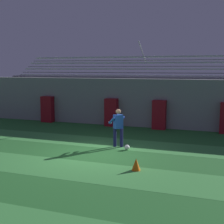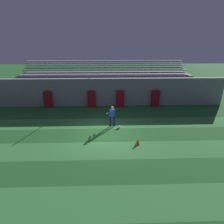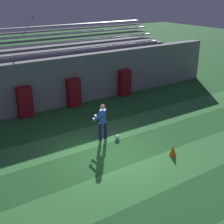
{
  "view_description": "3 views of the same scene",
  "coord_description": "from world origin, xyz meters",
  "px_view_note": "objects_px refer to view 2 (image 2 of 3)",
  "views": [
    {
      "loc": [
        4.68,
        -11.2,
        3.43
      ],
      "look_at": [
        -0.09,
        2.3,
        1.39
      ],
      "focal_mm": 50.0,
      "sensor_mm": 36.0,
      "label": 1
    },
    {
      "loc": [
        0.06,
        -11.95,
        6.49
      ],
      "look_at": [
        0.47,
        1.18,
        1.29
      ],
      "focal_mm": 30.0,
      "sensor_mm": 36.0,
      "label": 2
    },
    {
      "loc": [
        -6.21,
        -9.25,
        6.29
      ],
      "look_at": [
        0.45,
        0.62,
        1.59
      ],
      "focal_mm": 50.0,
      "sensor_mm": 36.0,
      "label": 3
    }
  ],
  "objects_px": {
    "padding_pillar_far_left": "(48,100)",
    "goalkeeper": "(112,115)",
    "padding_pillar_gate_left": "(92,99)",
    "padding_pillar_gate_right": "(120,99)",
    "padding_pillar_far_right": "(155,99)",
    "soccer_ball": "(119,127)",
    "traffic_cone": "(138,142)"
  },
  "relations": [
    {
      "from": "soccer_ball",
      "to": "traffic_cone",
      "type": "bearing_deg",
      "value": -66.68
    },
    {
      "from": "padding_pillar_far_right",
      "to": "traffic_cone",
      "type": "height_order",
      "value": "padding_pillar_far_right"
    },
    {
      "from": "padding_pillar_far_right",
      "to": "soccer_ball",
      "type": "relative_size",
      "value": 7.43
    },
    {
      "from": "goalkeeper",
      "to": "traffic_cone",
      "type": "height_order",
      "value": "goalkeeper"
    },
    {
      "from": "padding_pillar_far_left",
      "to": "padding_pillar_gate_right",
      "type": "bearing_deg",
      "value": 0.0
    },
    {
      "from": "padding_pillar_gate_right",
      "to": "goalkeeper",
      "type": "relative_size",
      "value": 0.98
    },
    {
      "from": "traffic_cone",
      "to": "padding_pillar_far_left",
      "type": "bearing_deg",
      "value": 136.79
    },
    {
      "from": "padding_pillar_gate_right",
      "to": "traffic_cone",
      "type": "height_order",
      "value": "padding_pillar_gate_right"
    },
    {
      "from": "padding_pillar_gate_left",
      "to": "traffic_cone",
      "type": "distance_m",
      "value": 8.15
    },
    {
      "from": "soccer_ball",
      "to": "padding_pillar_gate_right",
      "type": "bearing_deg",
      "value": 85.33
    },
    {
      "from": "goalkeeper",
      "to": "traffic_cone",
      "type": "distance_m",
      "value": 3.32
    },
    {
      "from": "padding_pillar_far_right",
      "to": "goalkeeper",
      "type": "height_order",
      "value": "goalkeeper"
    },
    {
      "from": "padding_pillar_far_right",
      "to": "goalkeeper",
      "type": "distance_m",
      "value": 6.39
    },
    {
      "from": "padding_pillar_gate_left",
      "to": "padding_pillar_gate_right",
      "type": "distance_m",
      "value": 2.85
    },
    {
      "from": "padding_pillar_far_right",
      "to": "soccer_ball",
      "type": "distance_m",
      "value": 6.36
    },
    {
      "from": "padding_pillar_gate_left",
      "to": "soccer_ball",
      "type": "distance_m",
      "value": 5.53
    },
    {
      "from": "padding_pillar_gate_left",
      "to": "padding_pillar_far_left",
      "type": "bearing_deg",
      "value": 180.0
    },
    {
      "from": "padding_pillar_gate_left",
      "to": "padding_pillar_gate_right",
      "type": "bearing_deg",
      "value": 0.0
    },
    {
      "from": "padding_pillar_far_right",
      "to": "goalkeeper",
      "type": "xyz_separation_m",
      "value": [
        -4.52,
        -4.52,
        0.14
      ]
    },
    {
      "from": "padding_pillar_far_left",
      "to": "goalkeeper",
      "type": "bearing_deg",
      "value": -35.95
    },
    {
      "from": "goalkeeper",
      "to": "soccer_ball",
      "type": "relative_size",
      "value": 7.59
    },
    {
      "from": "padding_pillar_gate_right",
      "to": "padding_pillar_far_right",
      "type": "bearing_deg",
      "value": 0.0
    },
    {
      "from": "padding_pillar_gate_right",
      "to": "padding_pillar_far_right",
      "type": "distance_m",
      "value": 3.58
    },
    {
      "from": "soccer_ball",
      "to": "traffic_cone",
      "type": "xyz_separation_m",
      "value": [
        1.05,
        -2.43,
        0.1
      ]
    },
    {
      "from": "padding_pillar_far_left",
      "to": "padding_pillar_far_right",
      "type": "bearing_deg",
      "value": 0.0
    },
    {
      "from": "padding_pillar_gate_right",
      "to": "padding_pillar_gate_left",
      "type": "bearing_deg",
      "value": 180.0
    },
    {
      "from": "padding_pillar_far_right",
      "to": "traffic_cone",
      "type": "xyz_separation_m",
      "value": [
        -2.94,
        -7.34,
        -0.61
      ]
    },
    {
      "from": "soccer_ball",
      "to": "goalkeeper",
      "type": "bearing_deg",
      "value": 143.95
    },
    {
      "from": "padding_pillar_gate_left",
      "to": "goalkeeper",
      "type": "height_order",
      "value": "goalkeeper"
    },
    {
      "from": "padding_pillar_far_left",
      "to": "goalkeeper",
      "type": "height_order",
      "value": "goalkeeper"
    },
    {
      "from": "traffic_cone",
      "to": "padding_pillar_gate_left",
      "type": "bearing_deg",
      "value": 115.45
    },
    {
      "from": "padding_pillar_gate_left",
      "to": "soccer_ball",
      "type": "height_order",
      "value": "padding_pillar_gate_left"
    }
  ]
}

